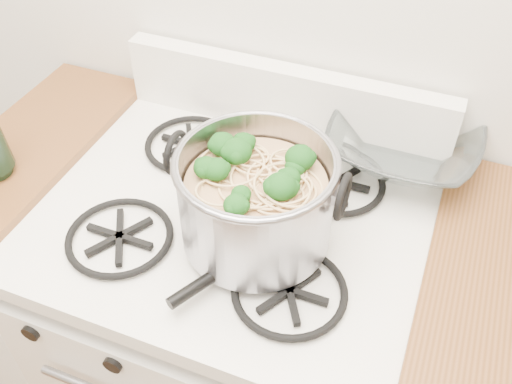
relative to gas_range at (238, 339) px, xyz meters
name	(u,v)px	position (x,y,z in m)	size (l,w,h in m)	color
gas_range	(238,339)	(0.00, 0.00, 0.00)	(0.76, 0.66, 0.92)	white
counter_left	(71,275)	(-0.51, 0.00, 0.02)	(0.25, 0.65, 0.92)	silver
stock_pot	(256,201)	(0.07, -0.05, 0.58)	(0.31, 0.28, 0.19)	#9898A0
spatula	(283,230)	(0.12, -0.04, 0.50)	(0.29, 0.31, 0.02)	black
glass_bowl	(402,151)	(0.28, 0.27, 0.50)	(0.13, 0.13, 0.03)	white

